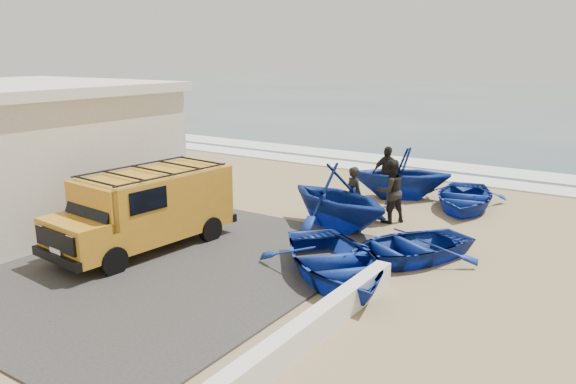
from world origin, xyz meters
The scene contains 15 objects.
ground centered at (0.00, 0.00, 0.00)m, with size 160.00×160.00×0.00m, color #9C835A.
slab centered at (-2.00, -2.00, 0.03)m, with size 12.00×10.00×0.05m, color #3C3937.
ocean centered at (0.00, 56.00, 0.00)m, with size 180.00×88.00×0.01m, color #385166.
surf_line centered at (0.00, 12.00, 0.03)m, with size 180.00×1.60×0.06m, color white.
surf_wash centered at (0.00, 14.50, 0.02)m, with size 180.00×2.20×0.04m, color white.
parapet centered at (5.00, -3.00, 0.28)m, with size 0.35×6.00×0.55m, color silver.
van centered at (-1.40, -1.27, 1.17)m, with size 2.42×5.24×2.18m.
boat_near_left centered at (3.91, -0.36, 0.44)m, with size 3.06×4.28×0.89m, color #133096.
boat_near_right centered at (4.86, 1.70, 0.38)m, with size 2.64×3.69×0.77m, color #133096.
boat_mid_left centered at (2.06, 3.12, 1.00)m, with size 3.29×3.81×2.01m, color #133096.
boat_mid_right centered at (4.59, 7.53, 0.41)m, with size 2.81×3.93×0.81m, color #133096.
boat_far_left centered at (2.20, 7.68, 0.95)m, with size 3.11×3.61×1.90m, color #133096.
fisherman_front centered at (2.20, 3.96, 0.91)m, with size 0.66×0.43×1.81m, color black.
fisherman_middle centered at (3.10, 4.66, 1.01)m, with size 0.98×0.76×2.02m, color black.
fisherman_back centered at (1.79, 7.33, 0.97)m, with size 1.14×0.48×1.95m, color black.
Camera 1 is at (9.87, -11.34, 5.21)m, focal length 35.00 mm.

